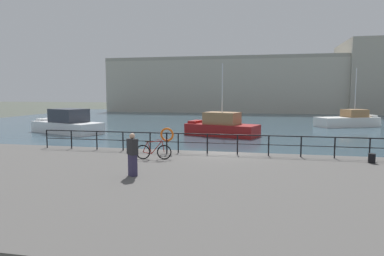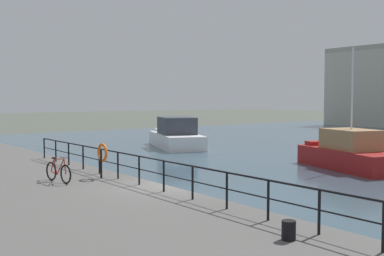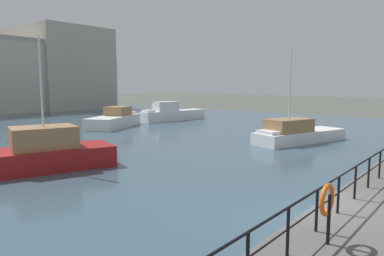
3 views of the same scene
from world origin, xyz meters
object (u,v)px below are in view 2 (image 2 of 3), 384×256
Objects in this scene: moored_small_launch at (351,153)px; moored_green_narrowboat at (176,136)px; parked_bicycle at (58,172)px; life_ring_stand at (102,154)px; mooring_bollard at (289,230)px.

moored_green_narrowboat is (-15.72, -0.99, 0.08)m from moored_small_launch.
moored_small_launch is 4.16× the size of parked_bicycle.
parked_bicycle is (14.37, -15.68, 0.27)m from moored_green_narrowboat.
moored_small_launch is 5.24× the size of life_ring_stand.
mooring_bollard is (8.88, -15.41, 0.18)m from moored_small_launch.
mooring_bollard is 0.31× the size of life_ring_stand.
moored_green_narrowboat is 20.18m from life_ring_stand.
life_ring_stand is at bearing 157.87° from moored_green_narrowboat.
moored_small_launch is at bearing 76.98° from parked_bicycle.
moored_green_narrowboat is 21.28m from parked_bicycle.
life_ring_stand is at bearing 103.43° from moored_small_launch.
moored_small_launch is 0.86× the size of moored_green_narrowboat.
mooring_bollard is (10.23, 1.26, -0.17)m from parked_bicycle.
life_ring_stand reaches higher than parked_bicycle.
parked_bicycle is 4.00× the size of mooring_bollard.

